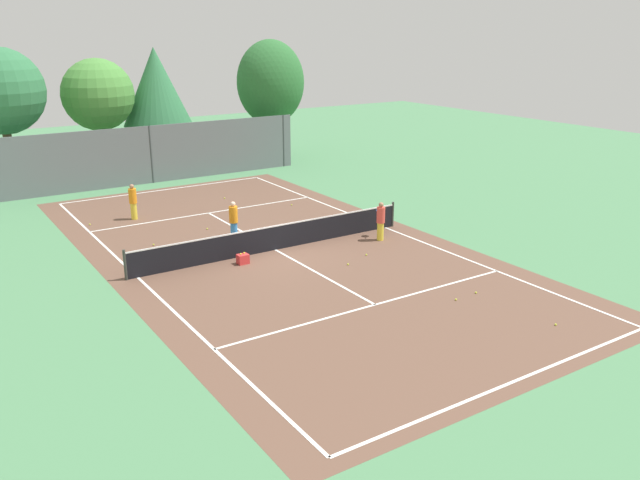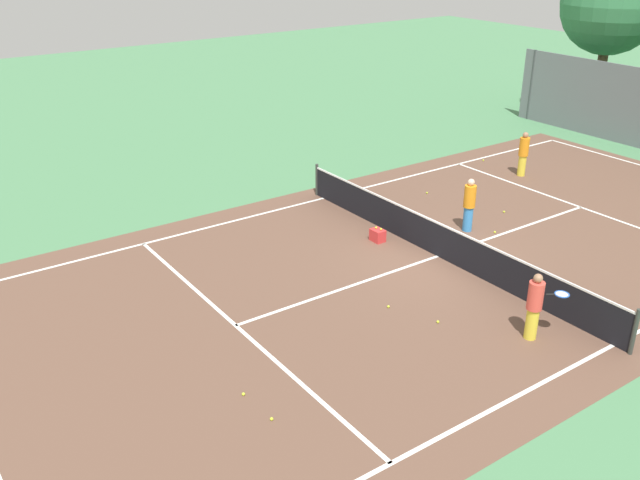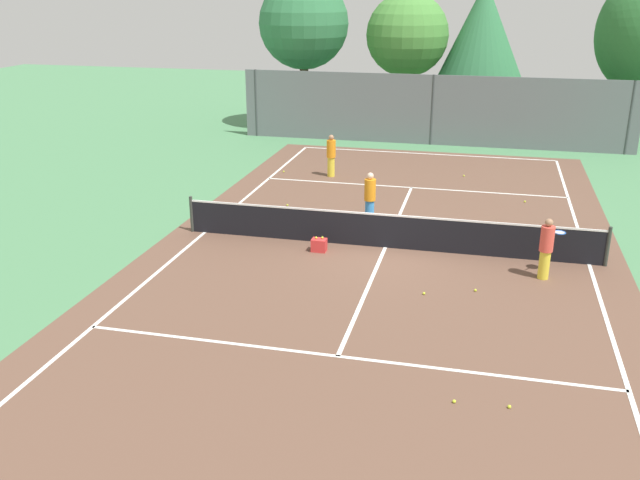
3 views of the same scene
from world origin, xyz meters
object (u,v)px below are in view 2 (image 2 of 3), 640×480
player_2 (523,154)px  tennis_ball_6 (438,322)px  tennis_ball_9 (495,232)px  tennis_ball_2 (388,307)px  tennis_ball_4 (272,419)px  player_1 (535,306)px  tennis_ball_7 (470,248)px  ball_crate (378,235)px  tennis_ball_8 (504,212)px  tennis_ball_3 (483,160)px  tennis_ball_11 (243,394)px  player_0 (469,204)px  tennis_ball_1 (427,193)px

player_2 → tennis_ball_6: bearing=-59.2°
tennis_ball_6 → tennis_ball_9: 5.73m
tennis_ball_2 → tennis_ball_4: same height
player_1 → player_2: player_2 is taller
tennis_ball_2 → tennis_ball_7: size_ratio=1.00×
tennis_ball_2 → ball_crate: bearing=144.5°
player_1 → tennis_ball_8: bearing=135.7°
tennis_ball_3 → tennis_ball_4: (8.56, -14.92, 0.00)m
tennis_ball_2 → tennis_ball_6: (1.20, 0.48, 0.00)m
tennis_ball_8 → tennis_ball_11: 12.05m
tennis_ball_8 → tennis_ball_9: 1.75m
tennis_ball_4 → tennis_ball_6: 5.03m
tennis_ball_6 → tennis_ball_8: 7.48m
player_2 → tennis_ball_9: size_ratio=24.75×
player_0 → tennis_ball_7: (0.98, -0.91, -0.81)m
tennis_ball_8 → player_0: bearing=-81.1°
player_1 → tennis_ball_2: (-2.85, -1.73, -0.80)m
tennis_ball_2 → tennis_ball_9: bearing=106.0°
player_0 → tennis_ball_4: player_0 is taller
ball_crate → tennis_ball_11: (4.15, -6.82, -0.15)m
tennis_ball_6 → tennis_ball_11: 5.04m
player_2 → tennis_ball_11: 15.89m
tennis_ball_4 → tennis_ball_7: size_ratio=1.00×
tennis_ball_4 → tennis_ball_7: same height
tennis_ball_2 → tennis_ball_6: 1.30m
tennis_ball_11 → tennis_ball_7: bearing=104.4°
player_0 → tennis_ball_2: 5.48m
tennis_ball_6 → tennis_ball_8: size_ratio=1.00×
tennis_ball_3 → tennis_ball_11: bearing=-63.1°
player_0 → tennis_ball_3: size_ratio=24.96×
tennis_ball_9 → tennis_ball_11: 10.37m
tennis_ball_2 → tennis_ball_7: bearing=106.7°
player_2 → tennis_ball_7: player_2 is taller
player_0 → tennis_ball_4: (4.15, -9.45, -0.81)m
tennis_ball_1 → tennis_ball_3: same height
tennis_ball_7 → tennis_ball_4: bearing=-69.6°
player_0 → tennis_ball_6: (3.40, -4.47, -0.81)m
tennis_ball_6 → tennis_ball_7: size_ratio=1.00×
player_0 → player_2: size_ratio=1.01×
player_1 → tennis_ball_8: (-5.37, 5.24, -0.80)m
player_2 → tennis_ball_11: size_ratio=24.75×
ball_crate → tennis_ball_9: (1.59, 3.23, -0.15)m
tennis_ball_1 → tennis_ball_11: size_ratio=1.00×
player_2 → tennis_ball_2: bearing=-65.7°
player_1 → tennis_ball_2: bearing=-148.7°
ball_crate → player_0: bearing=70.4°
player_2 → tennis_ball_6: size_ratio=24.75×
tennis_ball_7 → tennis_ball_8: 3.20m
player_2 → tennis_ball_11: bearing=-69.2°
tennis_ball_7 → tennis_ball_11: 8.88m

